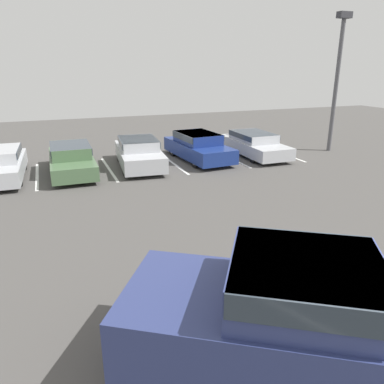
{
  "coord_description": "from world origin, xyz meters",
  "views": [
    {
      "loc": [
        -3.93,
        -3.7,
        4.33
      ],
      "look_at": [
        -0.36,
        5.45,
        1.0
      ],
      "focal_mm": 35.0,
      "sensor_mm": 36.0,
      "label": 1
    }
  ],
  "objects_px": {
    "parked_sedan_c": "(139,152)",
    "light_post": "(338,73)",
    "parked_sedan_b": "(71,158)",
    "parked_sedan_e": "(254,143)",
    "parked_sedan_d": "(198,146)",
    "pickup_truck": "(324,323)"
  },
  "relations": [
    {
      "from": "parked_sedan_c",
      "to": "light_post",
      "type": "height_order",
      "value": "light_post"
    },
    {
      "from": "parked_sedan_c",
      "to": "light_post",
      "type": "xyz_separation_m",
      "value": [
        10.27,
        -0.44,
        3.31
      ]
    },
    {
      "from": "parked_sedan_b",
      "to": "parked_sedan_c",
      "type": "bearing_deg",
      "value": 91.88
    },
    {
      "from": "parked_sedan_b",
      "to": "light_post",
      "type": "bearing_deg",
      "value": 89.08
    },
    {
      "from": "parked_sedan_b",
      "to": "parked_sedan_e",
      "type": "distance_m",
      "value": 8.83
    },
    {
      "from": "parked_sedan_c",
      "to": "parked_sedan_d",
      "type": "distance_m",
      "value": 2.96
    },
    {
      "from": "parked_sedan_d",
      "to": "light_post",
      "type": "relative_size",
      "value": 0.68
    },
    {
      "from": "parked_sedan_c",
      "to": "pickup_truck",
      "type": "bearing_deg",
      "value": 3.57
    },
    {
      "from": "pickup_truck",
      "to": "light_post",
      "type": "relative_size",
      "value": 0.87
    },
    {
      "from": "parked_sedan_c",
      "to": "parked_sedan_e",
      "type": "distance_m",
      "value": 5.92
    },
    {
      "from": "pickup_truck",
      "to": "parked_sedan_b",
      "type": "xyz_separation_m",
      "value": [
        -2.46,
        12.74,
        -0.29
      ]
    },
    {
      "from": "parked_sedan_c",
      "to": "parked_sedan_d",
      "type": "xyz_separation_m",
      "value": [
        2.95,
        0.2,
        0.03
      ]
    },
    {
      "from": "parked_sedan_b",
      "to": "parked_sedan_e",
      "type": "bearing_deg",
      "value": 91.4
    },
    {
      "from": "pickup_truck",
      "to": "parked_sedan_c",
      "type": "height_order",
      "value": "pickup_truck"
    },
    {
      "from": "parked_sedan_b",
      "to": "parked_sedan_d",
      "type": "relative_size",
      "value": 0.98
    },
    {
      "from": "parked_sedan_b",
      "to": "light_post",
      "type": "relative_size",
      "value": 0.66
    },
    {
      "from": "parked_sedan_e",
      "to": "light_post",
      "type": "bearing_deg",
      "value": 84.55
    },
    {
      "from": "pickup_truck",
      "to": "parked_sedan_e",
      "type": "bearing_deg",
      "value": 96.6
    },
    {
      "from": "parked_sedan_b",
      "to": "parked_sedan_d",
      "type": "bearing_deg",
      "value": 93.24
    },
    {
      "from": "parked_sedan_d",
      "to": "parked_sedan_e",
      "type": "bearing_deg",
      "value": 82.74
    },
    {
      "from": "parked_sedan_b",
      "to": "parked_sedan_d",
      "type": "xyz_separation_m",
      "value": [
        5.86,
        0.26,
        0.05
      ]
    },
    {
      "from": "pickup_truck",
      "to": "parked_sedan_b",
      "type": "bearing_deg",
      "value": 133.9
    }
  ]
}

